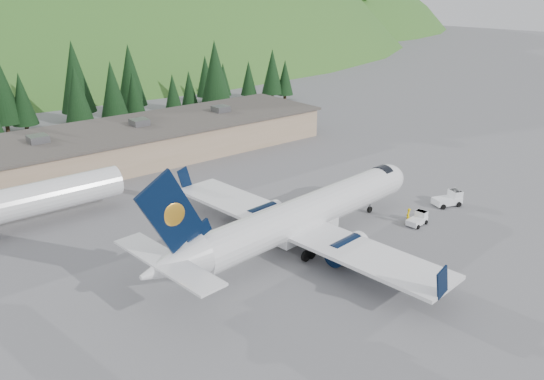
% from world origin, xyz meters
% --- Properties ---
extents(ground, '(600.00, 600.00, 0.00)m').
position_xyz_m(ground, '(0.00, 0.00, 0.00)').
color(ground, '#58585D').
extents(airliner, '(36.16, 33.97, 11.99)m').
position_xyz_m(airliner, '(-1.05, -0.10, 3.20)').
color(airliner, white).
rests_on(airliner, ground).
extents(baggage_tug_a, '(2.78, 1.85, 1.41)m').
position_xyz_m(baggage_tug_a, '(12.49, -4.62, 0.63)').
color(baggage_tug_a, white).
rests_on(baggage_tug_a, ground).
extents(baggage_tug_b, '(3.76, 2.91, 1.81)m').
position_xyz_m(baggage_tug_b, '(20.07, -3.61, 0.81)').
color(baggage_tug_b, white).
rests_on(baggage_tug_b, ground).
extents(terminal_building, '(71.00, 17.00, 6.10)m').
position_xyz_m(terminal_building, '(-5.01, 38.00, 2.62)').
color(terminal_building, '#9E8465').
rests_on(terminal_building, ground).
extents(ramp_worker, '(0.81, 0.70, 1.87)m').
position_xyz_m(ramp_worker, '(11.68, -3.82, 0.94)').
color(ramp_worker, '#E6BC00').
rests_on(ramp_worker, ground).
extents(tree_line, '(110.27, 17.94, 14.48)m').
position_xyz_m(tree_line, '(-12.87, 60.62, 7.67)').
color(tree_line, black).
rests_on(tree_line, ground).
extents(hills, '(614.00, 330.00, 300.00)m').
position_xyz_m(hills, '(53.34, 207.38, -82.80)').
color(hills, '#22641D').
rests_on(hills, ground).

